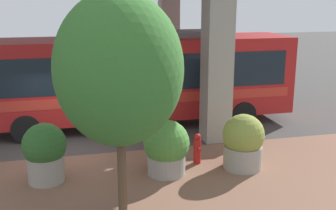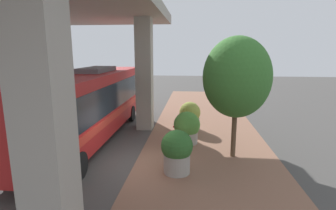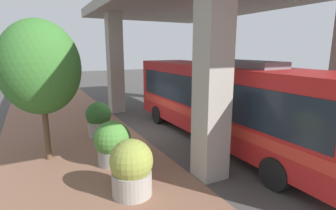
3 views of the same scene
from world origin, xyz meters
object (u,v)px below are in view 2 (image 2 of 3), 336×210
fire_hydrant (177,127)px  planter_back (187,128)px  bus (90,102)px  planter_front (177,151)px  street_tree_near (237,78)px  planter_middle (190,116)px

fire_hydrant → planter_back: bearing=116.4°
bus → planter_back: bus is taller
planter_front → street_tree_near: street_tree_near is taller
fire_hydrant → planter_middle: 1.40m
planter_front → planter_middle: 5.63m
bus → fire_hydrant: (-4.40, -1.02, -1.50)m
planter_middle → planter_back: bearing=87.3°
bus → planter_back: bearing=179.2°
bus → street_tree_near: (-6.99, 1.59, 1.47)m
bus → street_tree_near: 7.32m
planter_middle → street_tree_near: street_tree_near is taller
planter_middle → planter_back: 2.29m
bus → planter_front: (-4.66, 3.39, -1.12)m
bus → planter_middle: size_ratio=7.21×
fire_hydrant → street_tree_near: street_tree_near is taller
bus → planter_middle: (-5.04, -2.22, -1.17)m
fire_hydrant → planter_middle: planter_middle is taller
planter_front → planter_middle: size_ratio=1.01×
planter_front → planter_back: bearing=-94.8°
planter_back → street_tree_near: (-2.05, 1.53, 2.66)m
planter_back → street_tree_near: street_tree_near is taller
bus → planter_back: (-4.94, 0.07, -1.19)m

